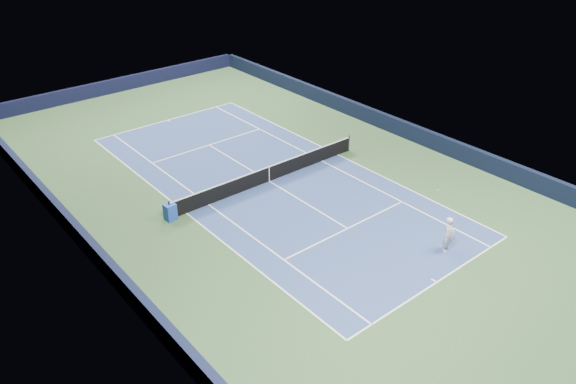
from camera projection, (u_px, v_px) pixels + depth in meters
ground at (269, 181)px, 32.33m from camera, size 40.00×40.00×0.00m
wall_far at (119, 85)px, 45.34m from camera, size 22.00×0.35×1.10m
wall_right at (395, 126)px, 38.04m from camera, size 0.35×40.00×1.10m
wall_left at (85, 242)px, 26.08m from camera, size 0.35×40.00×1.10m
court_surface at (269, 181)px, 32.33m from camera, size 10.97×23.77×0.01m
baseline_far at (168, 120)px, 40.29m from camera, size 10.97×0.08×0.00m
baseline_near at (437, 282)px, 24.37m from camera, size 10.97×0.08×0.00m
sideline_doubles_right at (338, 155)px, 35.36m from camera, size 0.08×23.77×0.00m
sideline_doubles_left at (186, 213)px, 29.30m from camera, size 0.08×23.77×0.00m
sideline_singles_right at (322, 161)px, 34.60m from camera, size 0.08×23.77×0.00m
sideline_singles_left at (209, 205)px, 30.06m from camera, size 0.08×23.77×0.00m
service_line_far at (209, 145)px, 36.62m from camera, size 8.23×0.08×0.00m
service_line_near at (348, 228)px, 28.04m from camera, size 8.23×0.08×0.00m
center_service_line at (269, 181)px, 32.33m from camera, size 0.08×12.80×0.00m
center_mark_far at (169, 121)px, 40.19m from camera, size 0.08×0.30×0.00m
center_mark_near at (434, 281)px, 24.47m from camera, size 0.08×0.30×0.00m
tennis_net at (269, 174)px, 32.08m from camera, size 12.90×0.10×1.07m
sponsor_cube at (170, 212)px, 28.56m from camera, size 0.60×0.54×0.90m
tennis_player at (449, 234)px, 26.01m from camera, size 0.84×1.31×2.82m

